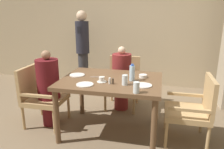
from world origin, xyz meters
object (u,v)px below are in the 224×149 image
object	(u,v)px
plate_dessert_center	(85,84)
plate_main_left	(77,75)
diner_in_far_chair	(122,78)
chair_left_side	(40,94)
glass_tall_near	(125,80)
chair_right_side	(194,108)
water_bottle	(132,73)
bowl_small	(143,76)
diner_in_left_chair	(49,88)
teacup_with_saucer	(102,80)
glass_tall_mid	(136,87)
plate_main_right	(143,85)
standing_host	(83,48)
chair_far_side	(123,80)

from	to	relation	value
plate_dessert_center	plate_main_left	bearing A→B (deg)	123.73
plate_dessert_center	diner_in_far_chair	bearing A→B (deg)	76.47
chair_left_side	plate_main_left	size ratio (longest dim) A/B	4.11
glass_tall_near	diner_in_far_chair	bearing A→B (deg)	102.65
chair_right_side	water_bottle	distance (m)	0.90
bowl_small	water_bottle	size ratio (longest dim) A/B	0.50
diner_in_left_chair	glass_tall_near	distance (m)	1.20
chair_left_side	teacup_with_saucer	xyz separation A→B (m)	(0.99, -0.15, 0.33)
plate_main_left	glass_tall_mid	bearing A→B (deg)	-29.41
chair_left_side	glass_tall_mid	world-z (taller)	glass_tall_mid
plate_main_left	plate_main_right	size ratio (longest dim) A/B	1.00
plate_main_left	bowl_small	bearing A→B (deg)	6.36
plate_dessert_center	water_bottle	distance (m)	0.63
diner_in_left_chair	plate_main_left	bearing A→B (deg)	8.72
plate_main_left	plate_main_right	bearing A→B (deg)	-14.32
chair_left_side	plate_main_left	bearing A→B (deg)	6.53
chair_left_side	standing_host	size ratio (longest dim) A/B	0.53
chair_far_side	glass_tall_near	xyz separation A→B (m)	(0.22, -1.11, 0.37)
glass_tall_mid	standing_host	bearing A→B (deg)	123.52
plate_dessert_center	teacup_with_saucer	world-z (taller)	teacup_with_saucer
chair_left_side	glass_tall_near	world-z (taller)	glass_tall_near
plate_main_left	diner_in_left_chair	bearing A→B (deg)	-171.28
glass_tall_mid	chair_right_side	bearing A→B (deg)	32.51
bowl_small	glass_tall_near	bearing A→B (deg)	-117.52
chair_right_side	glass_tall_near	size ratio (longest dim) A/B	6.91
plate_dessert_center	water_bottle	xyz separation A→B (m)	(0.54, 0.30, 0.10)
teacup_with_saucer	bowl_small	xyz separation A→B (m)	(0.50, 0.31, -0.01)
chair_left_side	diner_in_far_chair	size ratio (longest dim) A/B	0.80
water_bottle	standing_host	bearing A→B (deg)	127.58
chair_far_side	bowl_small	size ratio (longest dim) A/B	8.00
diner_in_left_chair	plate_main_right	size ratio (longest dim) A/B	5.27
diner_in_far_chair	water_bottle	size ratio (longest dim) A/B	4.95
chair_far_side	glass_tall_near	distance (m)	1.19
diner_in_left_chair	diner_in_far_chair	distance (m)	1.21
chair_right_side	water_bottle	world-z (taller)	water_bottle
plate_dessert_center	glass_tall_mid	world-z (taller)	glass_tall_mid
diner_in_left_chair	bowl_small	bearing A→B (deg)	7.11
diner_in_left_chair	chair_right_side	world-z (taller)	diner_in_left_chair
diner_in_far_chair	plate_main_right	bearing A→B (deg)	-65.08
plate_main_left	plate_dessert_center	bearing A→B (deg)	-56.27
diner_in_left_chair	plate_main_right	xyz separation A→B (m)	(1.37, -0.18, 0.20)
chair_left_side	plate_main_right	world-z (taller)	chair_left_side
chair_left_side	bowl_small	xyz separation A→B (m)	(1.48, 0.17, 0.32)
chair_far_side	plate_main_left	xyz separation A→B (m)	(-0.51, -0.85, 0.31)
chair_right_side	chair_far_side	bearing A→B (deg)	139.62
bowl_small	glass_tall_near	distance (m)	0.41
glass_tall_mid	bowl_small	bearing A→B (deg)	88.09
plate_main_right	glass_tall_near	distance (m)	0.23
chair_left_side	plate_dessert_center	bearing A→B (deg)	-20.60
chair_right_side	plate_main_right	xyz separation A→B (m)	(-0.64, -0.18, 0.31)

